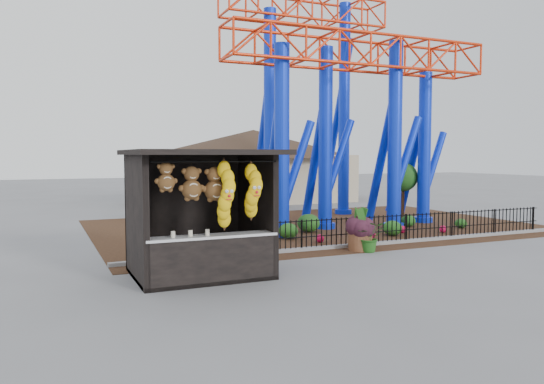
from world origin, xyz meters
name	(u,v)px	position (x,y,z in m)	size (l,w,h in m)	color
ground	(327,274)	(0.00, 0.00, 0.00)	(120.00, 120.00, 0.00)	slate
mulch_bed	(315,226)	(4.00, 8.00, 0.01)	(18.00, 12.00, 0.02)	#331E11
curb	(387,243)	(4.00, 3.00, 0.06)	(18.00, 0.18, 0.12)	gray
prize_booth	(202,215)	(-3.00, 0.90, 1.53)	(3.50, 3.40, 3.12)	black
picket_fence	(409,228)	(4.90, 3.00, 0.50)	(12.20, 0.06, 1.00)	black
roller_coaster	(337,74)	(5.12, 8.23, 6.44)	(11.00, 6.37, 10.82)	#0C2AD4
terracotta_planter	(360,241)	(2.55, 2.40, 0.31)	(0.75, 0.75, 0.63)	brown
planter_foliage	(360,221)	(2.55, 2.40, 0.95)	(0.70, 0.70, 0.64)	#311320
potted_plant	(369,237)	(2.68, 2.09, 0.47)	(0.85, 0.74, 0.95)	#214C16
landscaping	(349,226)	(4.15, 5.65, 0.30)	(8.22, 3.12, 0.70)	#1E4E17
pavilion	(253,154)	(6.00, 20.00, 3.07)	(15.00, 15.00, 4.80)	#BFAD8C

